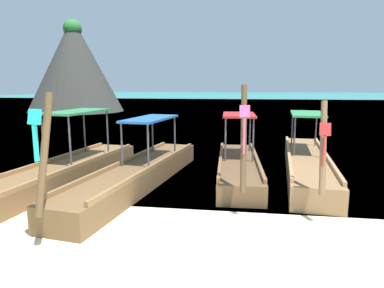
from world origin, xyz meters
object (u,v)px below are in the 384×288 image
longtail_boat_yellow_ribbon (62,171)px  longtail_boat_turquoise_ribbon (138,173)px  longtail_boat_pink_ribbon (238,166)px  karst_rock (73,67)px  longtail_boat_red_ribbon (307,163)px

longtail_boat_yellow_ribbon → longtail_boat_turquoise_ribbon: 2.13m
longtail_boat_turquoise_ribbon → longtail_boat_pink_ribbon: 2.89m
karst_rock → longtail_boat_yellow_ribbon: bearing=-63.8°
longtail_boat_pink_ribbon → longtail_boat_red_ribbon: bearing=17.2°
longtail_boat_red_ribbon → karst_rock: (-18.53, 22.04, 4.08)m
karst_rock → longtail_boat_pink_ribbon: bearing=-53.9°
longtail_boat_yellow_ribbon → longtail_boat_red_ribbon: 7.01m
longtail_boat_pink_ribbon → longtail_boat_turquoise_ribbon: bearing=-154.4°
longtail_boat_yellow_ribbon → karst_rock: 27.01m
longtail_boat_yellow_ribbon → karst_rock: bearing=116.2°
longtail_boat_yellow_ribbon → longtail_boat_pink_ribbon: bearing=15.3°
longtail_boat_yellow_ribbon → longtail_boat_pink_ribbon: size_ratio=1.22×
longtail_boat_yellow_ribbon → longtail_boat_turquoise_ribbon: (2.13, 0.05, 0.01)m
longtail_boat_yellow_ribbon → longtail_boat_turquoise_ribbon: bearing=1.3°
longtail_boat_red_ribbon → longtail_boat_pink_ribbon: bearing=-162.8°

